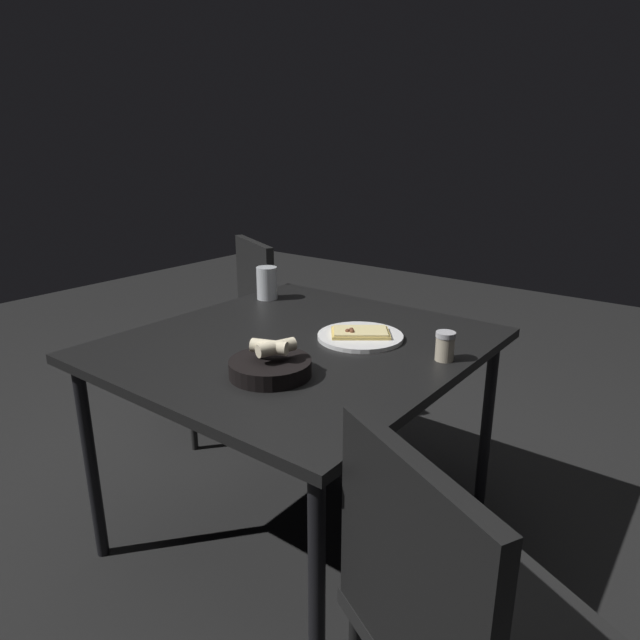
# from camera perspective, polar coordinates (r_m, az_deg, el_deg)

# --- Properties ---
(ground) EXTENTS (8.00, 8.00, 0.00)m
(ground) POSITION_cam_1_polar(r_m,az_deg,el_deg) (2.16, -2.00, -20.83)
(ground) COLOR black
(dining_table) EXTENTS (1.05, 1.12, 0.74)m
(dining_table) POSITION_cam_1_polar(r_m,az_deg,el_deg) (1.82, -2.23, -3.81)
(dining_table) COLOR black
(dining_table) RESTS_ON ground
(pizza_plate) EXTENTS (0.28, 0.28, 0.04)m
(pizza_plate) POSITION_cam_1_polar(r_m,az_deg,el_deg) (1.82, 4.14, -1.60)
(pizza_plate) COLOR white
(pizza_plate) RESTS_ON dining_table
(bread_basket) EXTENTS (0.23, 0.23, 0.10)m
(bread_basket) POSITION_cam_1_polar(r_m,az_deg,el_deg) (1.53, -5.05, -4.68)
(bread_basket) COLOR black
(bread_basket) RESTS_ON dining_table
(beer_glass) EXTENTS (0.08, 0.08, 0.13)m
(beer_glass) POSITION_cam_1_polar(r_m,az_deg,el_deg) (2.28, -5.46, 3.61)
(beer_glass) COLOR silver
(beer_glass) RESTS_ON dining_table
(pepper_shaker) EXTENTS (0.06, 0.06, 0.09)m
(pepper_shaker) POSITION_cam_1_polar(r_m,az_deg,el_deg) (1.67, 12.67, -2.79)
(pepper_shaker) COLOR #BFB299
(pepper_shaker) RESTS_ON dining_table
(chair_near) EXTENTS (0.59, 0.59, 0.90)m
(chair_near) POSITION_cam_1_polar(r_m,az_deg,el_deg) (2.72, -8.86, -0.21)
(chair_near) COLOR black
(chair_near) RESTS_ON ground
(chair_far) EXTENTS (0.59, 0.59, 0.87)m
(chair_far) POSITION_cam_1_polar(r_m,az_deg,el_deg) (1.20, 13.93, -27.67)
(chair_far) COLOR black
(chair_far) RESTS_ON ground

